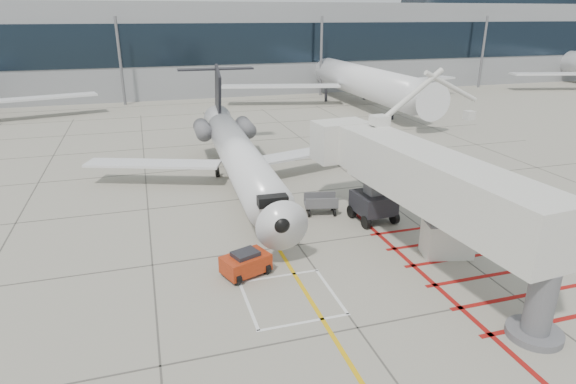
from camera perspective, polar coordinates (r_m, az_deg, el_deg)
name	(u,v)px	position (r m, az deg, el deg)	size (l,w,h in m)	color
ground_plane	(323,280)	(24.09, 4.22, -10.38)	(260.00, 260.00, 0.00)	gray
regional_jet	(244,144)	(33.38, -5.18, 5.64)	(23.33, 29.42, 7.71)	silver
jet_bridge	(440,195)	(25.08, 17.59, -0.36)	(9.06, 19.13, 7.65)	silver
pushback_tug	(246,262)	(24.29, -5.04, -8.32)	(2.29, 1.43, 1.33)	#AC2E10
baggage_cart	(321,204)	(31.40, 3.91, -1.42)	(2.10, 1.33, 1.33)	#535358
ground_power_unit	(448,238)	(27.27, 18.39, -5.19)	(2.55, 1.49, 2.02)	silver
cone_nose	(284,238)	(27.74, -0.45, -5.45)	(0.31, 0.31, 0.43)	#FF640D
cone_side	(300,218)	(30.18, 1.41, -3.13)	(0.38, 0.38, 0.53)	#E53B0C
terminal_building	(238,45)	(91.13, -5.93, 16.93)	(180.00, 28.00, 14.00)	gray
terminal_glass_band	(256,44)	(77.36, -3.82, 17.14)	(180.00, 0.10, 6.00)	black
terminal_dome	(519,5)	(118.32, 25.70, 19.33)	(40.00, 28.00, 28.00)	black
bg_aircraft_c	(353,59)	(71.84, 7.67, 15.36)	(37.48, 41.65, 12.49)	silver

